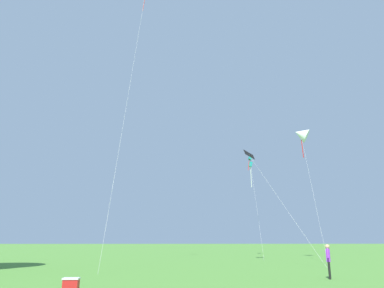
% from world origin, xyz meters
% --- Properties ---
extents(kite_yellow_diamond, '(1.54, 10.64, 25.81)m').
position_xyz_m(kite_yellow_diamond, '(-1.86, 24.89, 22.60)').
color(kite_yellow_diamond, yellow).
rests_on(kite_yellow_diamond, ground_plane).
extents(kite_white_distant, '(3.29, 10.72, 13.81)m').
position_xyz_m(kite_white_distant, '(14.87, 31.57, 12.82)').
color(kite_white_distant, white).
rests_on(kite_white_distant, ground_plane).
extents(kite_black_large, '(3.69, 9.27, 10.24)m').
position_xyz_m(kite_black_large, '(8.62, 27.78, 9.16)').
color(kite_black_large, black).
rests_on(kite_black_large, ground_plane).
extents(kite_teal_box, '(1.82, 12.17, 12.51)m').
position_xyz_m(kite_teal_box, '(11.08, 40.31, 11.55)').
color(kite_teal_box, teal).
rests_on(kite_teal_box, ground_plane).
extents(person_with_spool, '(0.28, 0.50, 1.61)m').
position_xyz_m(person_with_spool, '(8.93, 12.46, 0.97)').
color(person_with_spool, black).
rests_on(person_with_spool, ground_plane).
extents(picnic_cooler, '(0.60, 0.40, 0.44)m').
position_xyz_m(picnic_cooler, '(-2.35, 8.95, 0.22)').
color(picnic_cooler, red).
rests_on(picnic_cooler, ground_plane).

